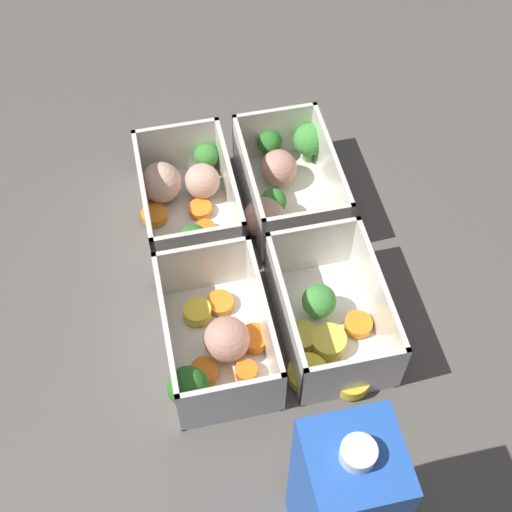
{
  "coord_description": "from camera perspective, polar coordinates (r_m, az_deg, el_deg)",
  "views": [
    {
      "loc": [
        -0.42,
        0.09,
        0.64
      ],
      "look_at": [
        0.0,
        0.0,
        0.03
      ],
      "focal_mm": 50.0,
      "sensor_mm": 36.0,
      "label": 1
    }
  ],
  "objects": [
    {
      "name": "juice_carton",
      "position": [
        0.57,
        6.94,
        -18.77
      ],
      "size": [
        0.07,
        0.07,
        0.2
      ],
      "color": "blue",
      "rests_on": "ground_plane"
    },
    {
      "name": "container_far_left",
      "position": [
        0.69,
        -3.21,
        -6.95
      ],
      "size": [
        0.16,
        0.11,
        0.07
      ],
      "color": "silver",
      "rests_on": "ground_plane"
    },
    {
      "name": "container_near_right",
      "position": [
        0.81,
        2.38,
        5.81
      ],
      "size": [
        0.16,
        0.12,
        0.07
      ],
      "color": "silver",
      "rests_on": "ground_plane"
    },
    {
      "name": "container_near_left",
      "position": [
        0.71,
        5.8,
        -5.2
      ],
      "size": [
        0.17,
        0.11,
        0.07
      ],
      "color": "silver",
      "rests_on": "ground_plane"
    },
    {
      "name": "container_far_right",
      "position": [
        0.79,
        -5.16,
        4.27
      ],
      "size": [
        0.18,
        0.12,
        0.07
      ],
      "color": "silver",
      "rests_on": "ground_plane"
    },
    {
      "name": "ground_plane",
      "position": [
        0.77,
        0.0,
        -1.09
      ],
      "size": [
        4.0,
        4.0,
        0.0
      ],
      "primitive_type": "plane",
      "color": "#56514C"
    }
  ]
}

